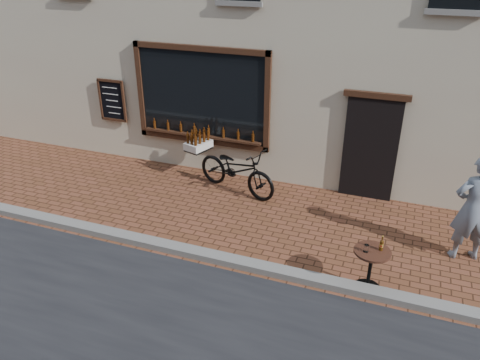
% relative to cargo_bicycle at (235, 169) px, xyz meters
% --- Properties ---
extents(ground, '(90.00, 90.00, 0.00)m').
position_rel_cargo_bicycle_xyz_m(ground, '(0.82, -2.73, -0.54)').
color(ground, brown).
rests_on(ground, ground).
extents(kerb, '(90.00, 0.25, 0.12)m').
position_rel_cargo_bicycle_xyz_m(kerb, '(0.82, -2.53, -0.48)').
color(kerb, slate).
rests_on(kerb, ground).
extents(cargo_bicycle, '(2.40, 1.31, 1.13)m').
position_rel_cargo_bicycle_xyz_m(cargo_bicycle, '(0.00, 0.00, 0.00)').
color(cargo_bicycle, black).
rests_on(cargo_bicycle, ground).
extents(bistro_table, '(0.57, 0.57, 0.97)m').
position_rel_cargo_bicycle_xyz_m(bistro_table, '(3.16, -2.38, -0.02)').
color(bistro_table, black).
rests_on(bistro_table, ground).
extents(pedestrian, '(0.82, 0.67, 1.94)m').
position_rel_cargo_bicycle_xyz_m(pedestrian, '(4.61, -0.92, 0.43)').
color(pedestrian, slate).
rests_on(pedestrian, ground).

